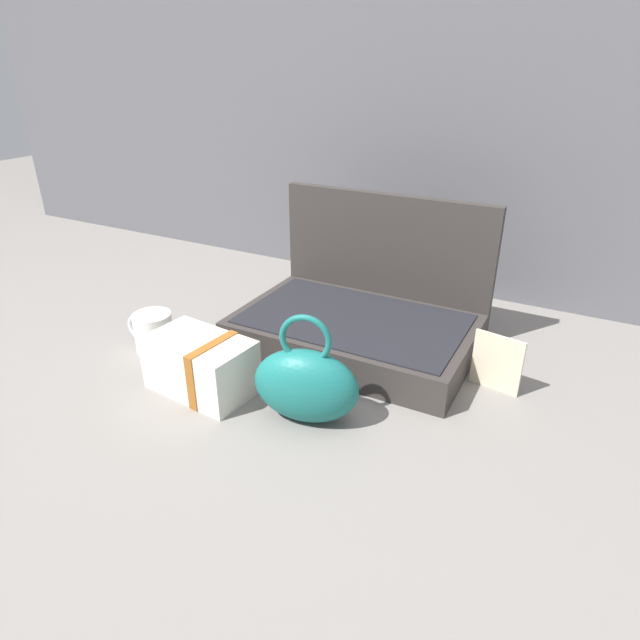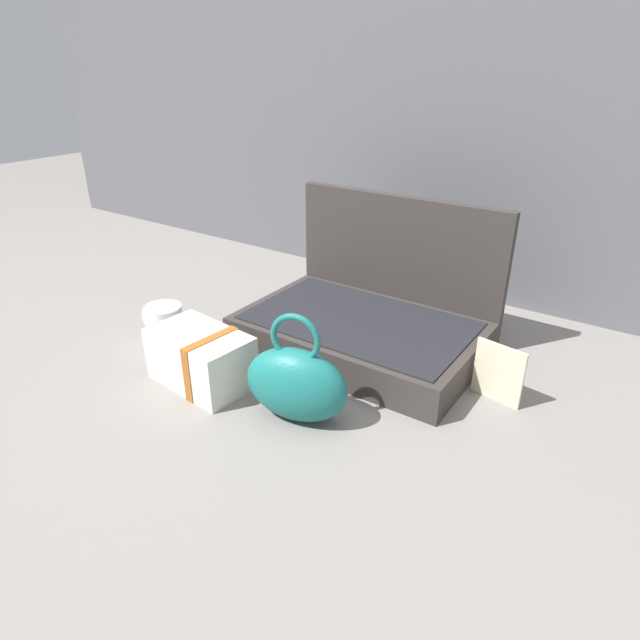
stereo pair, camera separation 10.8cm
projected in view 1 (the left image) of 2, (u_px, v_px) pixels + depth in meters
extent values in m
plane|color=slate|center=(317.00, 367.00, 1.16)|extent=(6.00, 6.00, 0.00)
cube|color=#56565B|center=(430.00, 11.00, 1.31)|extent=(3.20, 0.06, 1.40)
cube|color=#332D2B|center=(354.00, 334.00, 1.22)|extent=(0.52, 0.32, 0.08)
cube|color=black|center=(354.00, 319.00, 1.20)|extent=(0.48, 0.29, 0.00)
cube|color=#332D2B|center=(385.00, 260.00, 1.30)|extent=(0.52, 0.02, 0.32)
ellipsoid|color=#196B66|center=(306.00, 386.00, 0.97)|extent=(0.21, 0.13, 0.14)
torus|color=#196B66|center=(305.00, 340.00, 0.92)|extent=(0.09, 0.03, 0.09)
cube|color=silver|center=(201.00, 365.00, 1.06)|extent=(0.22, 0.14, 0.11)
cube|color=#99561E|center=(214.00, 370.00, 1.04)|extent=(0.03, 0.13, 0.12)
cylinder|color=white|center=(154.00, 332.00, 1.21)|extent=(0.09, 0.09, 0.09)
torus|color=white|center=(138.00, 328.00, 1.23)|extent=(0.06, 0.01, 0.06)
cube|color=beige|center=(497.00, 363.00, 1.06)|extent=(0.10, 0.02, 0.12)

